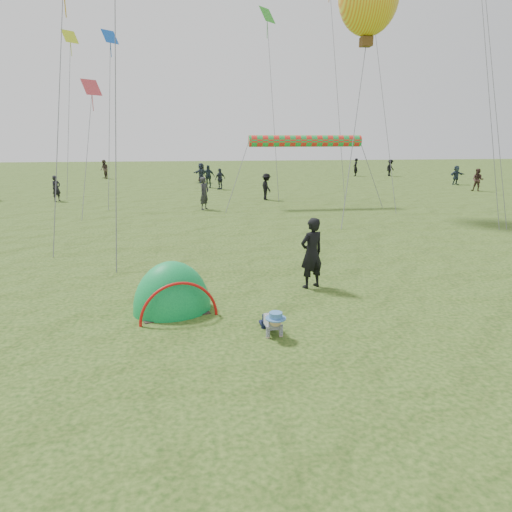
{
  "coord_description": "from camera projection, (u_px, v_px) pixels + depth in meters",
  "views": [
    {
      "loc": [
        -1.43,
        -7.97,
        3.89
      ],
      "look_at": [
        0.07,
        2.96,
        1.0
      ],
      "focal_mm": 32.0,
      "sensor_mm": 36.0,
      "label": 1
    }
  ],
  "objects": [
    {
      "name": "crowd_person_10",
      "position": [
        201.0,
        173.0,
        40.2
      ],
      "size": [
        0.93,
        0.94,
        1.65
      ],
      "primitive_type": "imported",
      "rotation": [
        0.0,
        0.0,
        2.33
      ],
      "color": "black",
      "rests_on": "ground"
    },
    {
      "name": "balloon_kite",
      "position": [
        368.0,
        1.0,
        22.25
      ],
      "size": [
        2.96,
        2.96,
        4.14
      ],
      "primitive_type": null,
      "color": "yellow"
    },
    {
      "name": "crowd_person_9",
      "position": [
        266.0,
        187.0,
        28.82
      ],
      "size": [
        0.84,
        1.19,
        1.67
      ],
      "primitive_type": "imported",
      "rotation": [
        0.0,
        0.0,
        1.79
      ],
      "color": "black",
      "rests_on": "ground"
    },
    {
      "name": "crowd_person_6",
      "position": [
        204.0,
        193.0,
        24.92
      ],
      "size": [
        0.73,
        0.78,
        1.79
      ],
      "primitive_type": "imported",
      "rotation": [
        0.0,
        0.0,
        0.93
      ],
      "color": "#2A292E",
      "rests_on": "ground"
    },
    {
      "name": "diamond_kite_7",
      "position": [
        373.0,
        5.0,
        25.65
      ],
      "size": [
        1.19,
        1.19,
        0.97
      ],
      "primitive_type": "plane",
      "rotation": [
        1.05,
        0.0,
        0.79
      ],
      "color": "#CC5C1C"
    },
    {
      "name": "crowd_person_2",
      "position": [
        220.0,
        179.0,
        34.61
      ],
      "size": [
        0.99,
        0.83,
        1.59
      ],
      "primitive_type": "imported",
      "rotation": [
        0.0,
        0.0,
        3.72
      ],
      "color": "#242936",
      "rests_on": "ground"
    },
    {
      "name": "crowd_person_3",
      "position": [
        390.0,
        168.0,
        46.38
      ],
      "size": [
        1.24,
        1.1,
        1.67
      ],
      "primitive_type": "imported",
      "rotation": [
        0.0,
        0.0,
        0.57
      ],
      "color": "black",
      "rests_on": "ground"
    },
    {
      "name": "crowd_person_7",
      "position": [
        478.0,
        180.0,
        33.46
      ],
      "size": [
        1.0,
        1.01,
        1.64
      ],
      "primitive_type": "imported",
      "rotation": [
        0.0,
        0.0,
        5.47
      ],
      "color": "#3E2825",
      "rests_on": "ground"
    },
    {
      "name": "rainbow_tube_kite",
      "position": [
        305.0,
        141.0,
        25.66
      ],
      "size": [
        6.41,
        0.64,
        0.64
      ],
      "primitive_type": "cylinder",
      "rotation": [
        0.0,
        1.57,
        0.0
      ],
      "color": "red"
    },
    {
      "name": "crowd_person_0",
      "position": [
        56.0,
        189.0,
        28.18
      ],
      "size": [
        0.66,
        0.69,
        1.59
      ],
      "primitive_type": "imported",
      "rotation": [
        0.0,
        0.0,
        0.89
      ],
      "color": "black",
      "rests_on": "ground"
    },
    {
      "name": "crawling_toddler",
      "position": [
        273.0,
        321.0,
        9.19
      ],
      "size": [
        0.6,
        0.79,
        0.57
      ],
      "primitive_type": null,
      "rotation": [
        0.0,
        0.0,
        0.1
      ],
      "color": "black",
      "rests_on": "ground"
    },
    {
      "name": "crowd_person_8",
      "position": [
        208.0,
        176.0,
        35.82
      ],
      "size": [
        1.09,
        0.59,
        1.75
      ],
      "primitive_type": "imported",
      "rotation": [
        0.0,
        0.0,
        6.12
      ],
      "color": "#1F2C35",
      "rests_on": "ground"
    },
    {
      "name": "diamond_kite_10",
      "position": [
        110.0,
        37.0,
        27.21
      ],
      "size": [
        0.97,
        0.97,
        0.79
      ],
      "primitive_type": "plane",
      "rotation": [
        1.05,
        0.0,
        0.79
      ],
      "color": "blue"
    },
    {
      "name": "diamond_kite_9",
      "position": [
        267.0,
        15.0,
        30.17
      ],
      "size": [
        1.22,
        1.22,
        1.0
      ],
      "primitive_type": "plane",
      "rotation": [
        1.05,
        0.0,
        0.79
      ],
      "color": "green"
    },
    {
      "name": "popup_tent",
      "position": [
        173.0,
        310.0,
        10.56
      ],
      "size": [
        2.13,
        1.91,
        2.32
      ],
      "primitive_type": "ellipsoid",
      "rotation": [
        0.0,
        0.0,
        0.27
      ],
      "color": "#0C763A",
      "rests_on": "ground"
    },
    {
      "name": "standing_adult",
      "position": [
        312.0,
        253.0,
        11.94
      ],
      "size": [
        0.81,
        0.68,
        1.88
      ],
      "primitive_type": "imported",
      "rotation": [
        0.0,
        0.0,
        3.54
      ],
      "color": "black",
      "rests_on": "ground"
    },
    {
      "name": "crowd_person_11",
      "position": [
        201.0,
        173.0,
        39.44
      ],
      "size": [
        1.37,
        1.58,
        1.72
      ],
      "primitive_type": "imported",
      "rotation": [
        0.0,
        0.0,
        4.06
      ],
      "color": "#2F394C",
      "rests_on": "ground"
    },
    {
      "name": "crowd_person_5",
      "position": [
        456.0,
        175.0,
        38.12
      ],
      "size": [
        1.54,
        0.86,
        1.58
      ],
      "primitive_type": "imported",
      "rotation": [
        0.0,
        0.0,
        0.28
      ],
      "color": "#263442",
      "rests_on": "ground"
    },
    {
      "name": "crowd_person_12",
      "position": [
        355.0,
        167.0,
        46.4
      ],
      "size": [
        0.67,
        0.77,
        1.78
      ],
      "primitive_type": "imported",
      "rotation": [
        0.0,
        0.0,
        4.27
      ],
      "color": "black",
      "rests_on": "ground"
    },
    {
      "name": "ground",
      "position": [
        273.0,
        344.0,
        8.81
      ],
      "size": [
        140.0,
        140.0,
        0.0
      ],
      "primitive_type": "plane",
      "color": "#16340D"
    },
    {
      "name": "diamond_kite_5",
      "position": [
        91.0,
        87.0,
        25.03
      ],
      "size": [
        1.05,
        1.05,
        0.86
      ],
      "primitive_type": "plane",
      "rotation": [
        1.05,
        0.0,
        0.79
      ],
      "color": "#D43E49"
    },
    {
      "name": "diamond_kite_8",
      "position": [
        70.0,
        37.0,
        31.18
      ],
      "size": [
        1.06,
        1.06,
        0.87
      ],
      "primitive_type": "plane",
      "rotation": [
        1.05,
        0.0,
        0.79
      ],
      "color": "#D6E924"
    },
    {
      "name": "crowd_person_13",
      "position": [
        104.0,
        169.0,
        43.55
      ],
      "size": [
        1.05,
        1.1,
        1.79
      ],
      "primitive_type": "imported",
      "rotation": [
        0.0,
        0.0,
        5.3
      ],
      "color": "#453530",
      "rests_on": "ground"
    }
  ]
}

